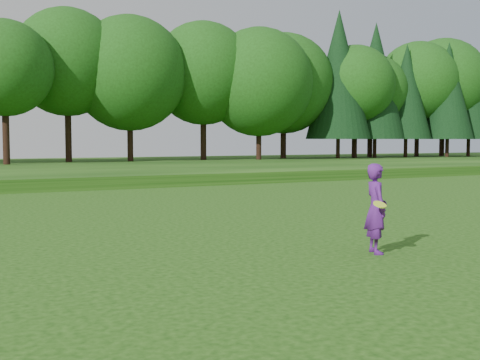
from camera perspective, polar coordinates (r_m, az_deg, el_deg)
name	(u,v)px	position (r m, az deg, el deg)	size (l,w,h in m)	color
ground	(311,275)	(10.54, 6.78, -8.92)	(140.00, 140.00, 0.00)	#143B0B
berm	(18,170)	(42.86, -20.34, 0.89)	(130.00, 30.00, 0.60)	#143B0B
walking_path	(63,189)	(29.10, -16.48, -0.86)	(130.00, 1.60, 0.04)	gray
treeline	(7,59)	(47.13, -21.25, 10.62)	(104.00, 7.00, 15.00)	#19430F
woman	(376,208)	(12.58, 12.77, -2.65)	(0.70, 0.91, 1.84)	#581B7B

